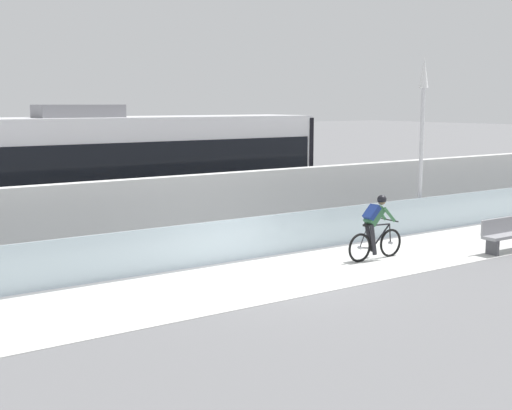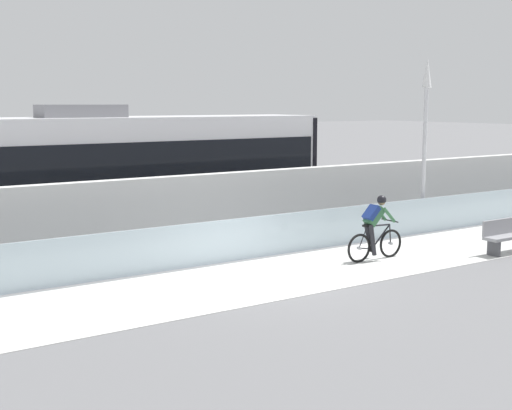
{
  "view_description": "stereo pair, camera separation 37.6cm",
  "coord_description": "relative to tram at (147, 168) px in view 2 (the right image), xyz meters",
  "views": [
    {
      "loc": [
        -8.76,
        -12.05,
        3.86
      ],
      "look_at": [
        1.15,
        2.35,
        1.25
      ],
      "focal_mm": 48.15,
      "sensor_mm": 36.0,
      "label": 1
    },
    {
      "loc": [
        -8.45,
        -12.26,
        3.86
      ],
      "look_at": [
        1.15,
        2.35,
        1.25
      ],
      "focal_mm": 48.15,
      "sensor_mm": 36.0,
      "label": 2
    }
  ],
  "objects": [
    {
      "name": "ground_plane",
      "position": [
        -0.14,
        -6.85,
        -1.89
      ],
      "size": [
        200.0,
        200.0,
        0.0
      ],
      "primitive_type": "plane",
      "color": "slate"
    },
    {
      "name": "concrete_barrier_wall",
      "position": [
        -0.14,
        -3.2,
        -0.9
      ],
      "size": [
        32.0,
        0.36,
        1.98
      ],
      "primitive_type": "cube",
      "color": "silver",
      "rests_on": "ground"
    },
    {
      "name": "bench",
      "position": [
        6.4,
        -8.14,
        -1.41
      ],
      "size": [
        1.6,
        0.45,
        0.89
      ],
      "color": "gray",
      "rests_on": "ground"
    },
    {
      "name": "lamp_post_antenna",
      "position": [
        6.92,
        -4.7,
        1.4
      ],
      "size": [
        0.28,
        0.28,
        5.2
      ],
      "color": "gray",
      "rests_on": "ground"
    },
    {
      "name": "tram_rail_near",
      "position": [
        -0.14,
        -0.72,
        -1.89
      ],
      "size": [
        32.0,
        0.08,
        0.01
      ],
      "primitive_type": "cube",
      "color": "#595654",
      "rests_on": "ground"
    },
    {
      "name": "tram_rail_far",
      "position": [
        -0.14,
        0.72,
        -1.89
      ],
      "size": [
        32.0,
        0.08,
        0.01
      ],
      "primitive_type": "cube",
      "color": "#595654",
      "rests_on": "ground"
    },
    {
      "name": "tram",
      "position": [
        0.0,
        0.0,
        0.0
      ],
      "size": [
        11.06,
        2.54,
        3.81
      ],
      "color": "silver",
      "rests_on": "ground"
    },
    {
      "name": "cyclist_on_bike",
      "position": [
        2.98,
        -6.85,
        -1.09
      ],
      "size": [
        1.77,
        0.58,
        1.61
      ],
      "color": "black",
      "rests_on": "ground"
    },
    {
      "name": "bike_path_deck",
      "position": [
        -0.14,
        -6.85,
        -1.89
      ],
      "size": [
        32.0,
        3.2,
        0.01
      ],
      "primitive_type": "cube",
      "color": "silver",
      "rests_on": "ground"
    },
    {
      "name": "glass_parapet",
      "position": [
        -0.14,
        -5.0,
        -1.37
      ],
      "size": [
        32.0,
        0.05,
        1.05
      ],
      "primitive_type": "cube",
      "color": "silver",
      "rests_on": "ground"
    }
  ]
}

